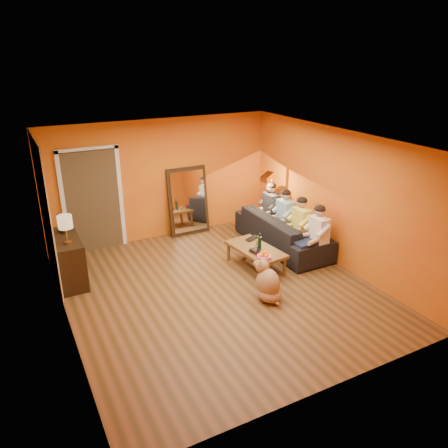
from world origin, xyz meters
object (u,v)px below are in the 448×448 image
table_lamp (66,230)px  vase (62,228)px  wine_bottle (260,241)px  laptop (254,239)px  floor_lamp (271,205)px  dog (268,280)px  mirror_frame (188,201)px  coffee_table (255,258)px  person_mid_right (285,217)px  tumbler (258,242)px  person_far_left (318,235)px  sofa (282,231)px  person_mid_left (301,226)px  person_far_right (271,209)px  sideboard (69,259)px

table_lamp → vase: 0.57m
wine_bottle → laptop: wine_bottle is taller
floor_lamp → dog: floor_lamp is taller
mirror_frame → coffee_table: mirror_frame is taller
person_mid_right → dog: bearing=-131.5°
vase → tumbler: bearing=-20.6°
table_lamp → wine_bottle: 3.43m
vase → person_mid_right: bearing=-9.0°
person_mid_right → laptop: person_mid_right is taller
person_far_left → laptop: 1.24m
dog → tumbler: bearing=48.0°
sofa → laptop: (-0.83, -0.23, 0.08)m
person_mid_left → person_far_right: (0.00, 1.10, 0.00)m
coffee_table → vase: vase is taller
table_lamp → sofa: table_lamp is taller
coffee_table → person_mid_left: size_ratio=1.00×
person_far_left → wine_bottle: size_ratio=3.94×
table_lamp → tumbler: table_lamp is taller
mirror_frame → person_mid_right: bearing=-43.9°
person_mid_left → person_far_right: 1.10m
table_lamp → person_mid_right: bearing=-1.9°
person_far_left → person_mid_right: same height
person_mid_left → laptop: 1.00m
coffee_table → floor_lamp: (1.11, 1.20, 0.51)m
floor_lamp → tumbler: size_ratio=13.47×
person_mid_left → sofa: bearing=106.1°
table_lamp → sofa: size_ratio=0.21×
person_mid_left → table_lamp: bearing=171.0°
person_mid_left → floor_lamp: bearing=91.6°
tumbler → laptop: (0.06, 0.23, -0.04)m
dog → person_mid_right: person_mid_right is taller
sofa → tumbler: bearing=117.5°
person_mid_right → laptop: bearing=-160.8°
laptop → dog: bearing=-133.7°
dog → sofa: bearing=31.3°
floor_lamp → person_far_left: bearing=-109.8°
mirror_frame → tumbler: 2.18m
sideboard → person_far_right: (4.37, 0.11, 0.18)m
person_mid_left → sideboard: bearing=167.2°
tumbler → vase: (-3.35, 1.26, 0.47)m
floor_lamp → dog: (-1.52, -2.26, -0.37)m
table_lamp → sofa: 4.31m
mirror_frame → table_lamp: 3.13m
mirror_frame → sideboard: mirror_frame is taller
dog → person_mid_left: size_ratio=0.58×
laptop → person_mid_left: bearing=-33.8°
dog → mirror_frame: bearing=72.6°
wine_bottle → tumbler: 0.21m
dog → person_mid_right: size_ratio=0.58×
sofa → mirror_frame: bearing=41.8°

